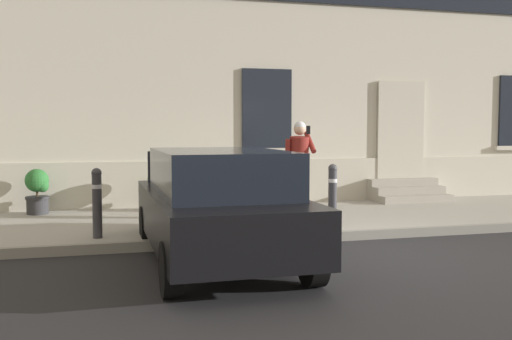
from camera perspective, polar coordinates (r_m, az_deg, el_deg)
The scene contains 11 objects.
ground_plane at distance 8.44m, azimuth 9.94°, elevation -8.10°, with size 80.00×80.00×0.00m, color #232326.
sidewalk at distance 10.98m, azimuth 3.77°, elevation -4.80°, with size 24.00×3.60×0.15m, color #99968E.
curb_edge at distance 9.27m, azimuth 7.49°, elevation -6.50°, with size 24.00×0.12×0.15m, color gray.
building_facade at distance 13.38m, azimuth 0.36°, elevation 12.51°, with size 24.00×1.52×7.50m.
entrance_stoop at distance 13.54m, azimuth 14.62°, elevation -2.11°, with size 1.68×0.96×0.48m.
hatchback_car_black at distance 7.60m, azimuth -3.78°, elevation -3.37°, with size 1.83×4.08×1.50m.
bollard_near_person at distance 9.61m, azimuth 7.54°, elevation -2.27°, with size 0.15×0.15×1.04m.
bollard_far_left at distance 8.89m, azimuth -15.38°, elevation -2.90°, with size 0.15×0.15×1.04m.
person_on_phone at distance 10.33m, azimuth 4.24°, elevation 0.64°, with size 0.51×0.46×1.75m.
planter_charcoal at distance 11.73m, azimuth -20.71°, elevation -1.87°, with size 0.44×0.44×0.86m.
planter_terracotta at distance 11.60m, azimuth -9.51°, elevation -1.73°, with size 0.44×0.44×0.86m.
Camera 1 is at (-3.49, -7.47, 1.78)m, focal length 40.63 mm.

